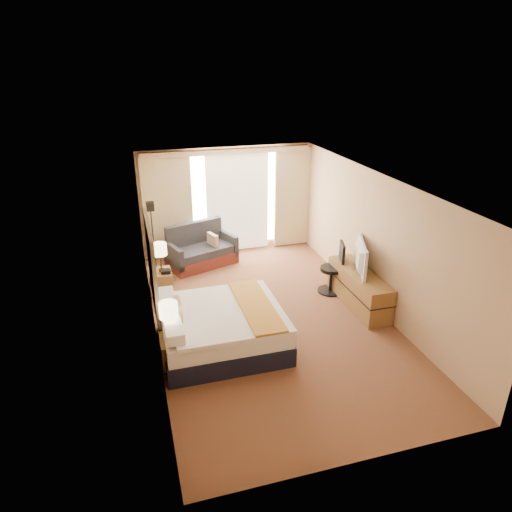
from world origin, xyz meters
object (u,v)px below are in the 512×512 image
object	(u,v)px
nightstand_right	(161,284)
lamp_left	(168,311)
media_dresser	(359,289)
desk_chair	(334,270)
loveseat	(201,251)
floor_lamp	(152,226)
lamp_right	(160,250)
nightstand_left	(176,353)
bed	(221,328)
television	(357,256)

from	to	relation	value
nightstand_right	lamp_left	xyz separation A→B (m)	(-0.05, -2.45, 0.74)
media_dresser	desk_chair	bearing A→B (deg)	109.69
loveseat	floor_lamp	distance (m)	1.51
floor_lamp	lamp_left	world-z (taller)	floor_lamp
floor_lamp	desk_chair	size ratio (longest dim) A/B	1.62
desk_chair	lamp_left	size ratio (longest dim) A/B	1.81
lamp_left	media_dresser	bearing A→B (deg)	14.88
loveseat	desk_chair	size ratio (longest dim) A/B	1.60
floor_lamp	desk_chair	distance (m)	3.94
media_dresser	lamp_right	world-z (taller)	lamp_right
nightstand_left	lamp_right	bearing A→B (deg)	89.18
nightstand_right	bed	size ratio (longest dim) A/B	0.27
loveseat	floor_lamp	xyz separation A→B (m)	(-1.09, -0.50, 0.92)
lamp_right	bed	bearing A→B (deg)	-69.93
floor_lamp	nightstand_right	bearing A→B (deg)	-87.98
nightstand_left	loveseat	xyz separation A→B (m)	(1.06, 3.85, 0.05)
media_dresser	lamp_right	distance (m)	4.00
bed	television	distance (m)	3.01
nightstand_left	television	xyz separation A→B (m)	(3.65, 1.16, 0.72)
nightstand_right	floor_lamp	world-z (taller)	floor_lamp
bed	desk_chair	xyz separation A→B (m)	(2.66, 1.30, 0.13)
bed	loveseat	distance (m)	3.45
lamp_left	television	distance (m)	3.86
bed	loveseat	size ratio (longest dim) A/B	1.15
desk_chair	television	world-z (taller)	television
nightstand_left	lamp_left	size ratio (longest dim) A/B	0.92
media_dresser	bed	world-z (taller)	bed
media_dresser	television	world-z (taller)	television
floor_lamp	desk_chair	bearing A→B (deg)	-25.30
television	floor_lamp	bearing A→B (deg)	80.46
floor_lamp	bed	bearing A→B (deg)	-74.12
nightstand_right	bed	world-z (taller)	bed
television	lamp_left	bearing A→B (deg)	127.86
media_dresser	floor_lamp	bearing A→B (deg)	148.34
nightstand_left	desk_chair	xyz separation A→B (m)	(3.47, 1.70, 0.21)
desk_chair	lamp_left	world-z (taller)	lamp_left
loveseat	nightstand_right	bearing A→B (deg)	-148.01
nightstand_right	lamp_right	xyz separation A→B (m)	(0.04, 0.02, 0.74)
floor_lamp	television	size ratio (longest dim) A/B	1.70
loveseat	nightstand_left	bearing A→B (deg)	-125.25
lamp_right	television	bearing A→B (deg)	-20.58
media_dresser	television	xyz separation A→B (m)	(-0.05, 0.11, 0.65)
media_dresser	lamp_left	xyz separation A→B (m)	(-3.75, -1.00, 0.66)
floor_lamp	lamp_left	bearing A→B (deg)	-90.39
media_dresser	nightstand_right	bearing A→B (deg)	158.60
bed	loveseat	bearing A→B (deg)	85.92
loveseat	floor_lamp	world-z (taller)	floor_lamp
bed	desk_chair	size ratio (longest dim) A/B	1.84
lamp_left	television	bearing A→B (deg)	16.65
loveseat	lamp_left	world-z (taller)	lamp_left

